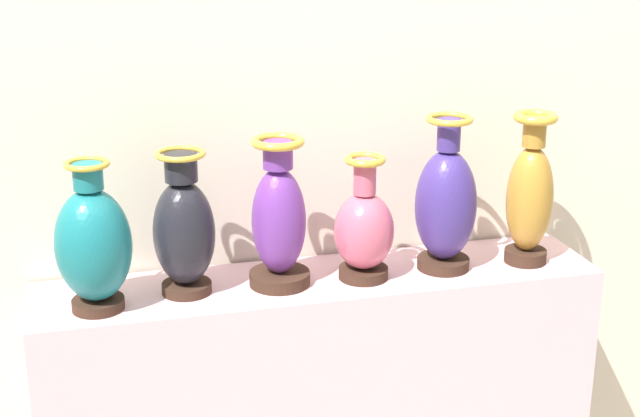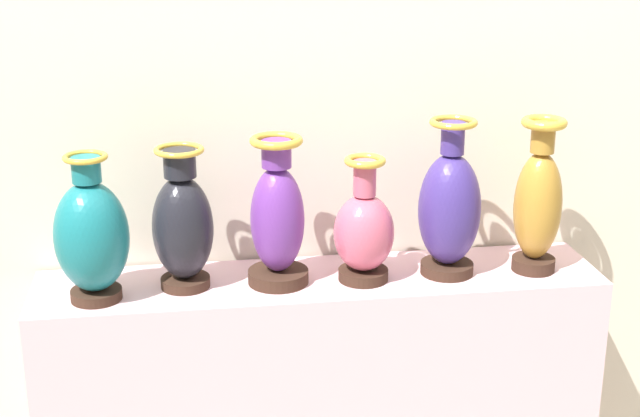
{
  "view_description": "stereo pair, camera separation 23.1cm",
  "coord_description": "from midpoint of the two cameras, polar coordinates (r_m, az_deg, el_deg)",
  "views": [
    {
      "loc": [
        -0.55,
        -2.12,
        1.97
      ],
      "look_at": [
        0.0,
        0.0,
        1.23
      ],
      "focal_mm": 52.43,
      "sensor_mm": 36.0,
      "label": 1
    },
    {
      "loc": [
        -0.32,
        -2.17,
        1.97
      ],
      "look_at": [
        0.0,
        0.0,
        1.23
      ],
      "focal_mm": 52.43,
      "sensor_mm": 36.0,
      "label": 2
    }
  ],
  "objects": [
    {
      "name": "vase_teal",
      "position": [
        2.23,
        -10.92,
        -1.71
      ],
      "size": [
        0.18,
        0.18,
        0.36
      ],
      "color": "#382319",
      "rests_on": "display_shelf"
    },
    {
      "name": "vase_violet",
      "position": [
        2.28,
        0.27,
        -0.69
      ],
      "size": [
        0.15,
        0.15,
        0.38
      ],
      "color": "#382319",
      "rests_on": "display_shelf"
    },
    {
      "name": "vase_ochre",
      "position": [
        2.45,
        15.82,
        0.31
      ],
      "size": [
        0.12,
        0.12,
        0.4
      ],
      "color": "#382319",
      "rests_on": "display_shelf"
    },
    {
      "name": "vase_onyx",
      "position": [
        2.27,
        -5.52,
        -1.06
      ],
      "size": [
        0.15,
        0.15,
        0.36
      ],
      "color": "#382319",
      "rests_on": "display_shelf"
    },
    {
      "name": "back_wall",
      "position": [
        2.43,
        1.99,
        9.07
      ],
      "size": [
        4.24,
        0.14,
        3.1
      ],
      "color": "beige",
      "rests_on": "ground_plane"
    },
    {
      "name": "vase_rose",
      "position": [
        2.33,
        5.55,
        -1.43
      ],
      "size": [
        0.15,
        0.15,
        0.32
      ],
      "color": "#382319",
      "rests_on": "display_shelf"
    },
    {
      "name": "vase_indigo",
      "position": [
        2.38,
        10.68,
        -0.05
      ],
      "size": [
        0.16,
        0.16,
        0.41
      ],
      "color": "#382319",
      "rests_on": "display_shelf"
    }
  ]
}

